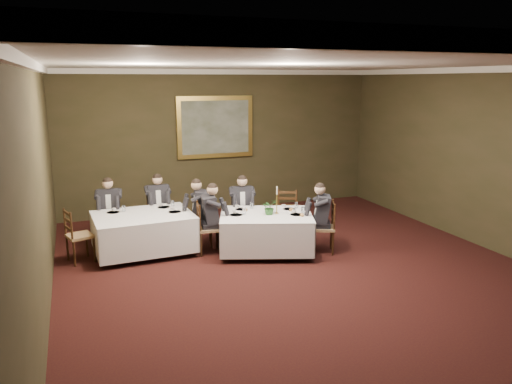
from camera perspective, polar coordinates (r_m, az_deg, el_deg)
ground at (r=8.50m, az=5.93°, el=-9.85°), size 10.00×10.00×0.00m
ceiling at (r=7.86m, az=6.53°, el=14.44°), size 8.00×10.00×0.10m
back_wall at (r=12.62m, az=-3.98°, el=5.84°), size 8.00×0.10×3.50m
left_wall at (r=7.19m, az=-23.65°, el=-0.42°), size 0.10×10.00×3.50m
right_wall at (r=10.40m, az=26.40°, el=3.08°), size 0.10×10.00×3.50m
crown_molding at (r=7.86m, az=6.52°, el=14.01°), size 8.00×10.00×0.12m
table_main at (r=9.55m, az=1.16°, el=-4.35°), size 2.08×1.82×0.67m
table_second at (r=9.76m, az=-12.73°, el=-4.29°), size 1.91×1.49×0.67m
chair_main_backleft at (r=10.45m, az=-1.62°, el=-3.79°), size 0.52×0.50×1.00m
diner_main_backleft at (r=10.38m, az=-1.62°, el=-2.60°), size 0.49×0.55×1.35m
chair_main_backright at (r=10.49m, az=3.53°, el=-3.76°), size 0.58×0.57×1.00m
chair_main_endleft at (r=9.62m, az=-5.44°, el=-5.31°), size 0.47×0.49×1.00m
diner_main_endleft at (r=9.55m, az=-5.40°, el=-4.01°), size 0.53×0.46×1.35m
chair_main_endright at (r=9.71m, az=7.70°, el=-5.20°), size 0.56×0.57×1.00m
diner_main_endright at (r=9.64m, az=7.67°, el=-3.91°), size 0.60×0.56×1.35m
chair_sec_backleft at (r=10.64m, az=-16.26°, el=-4.02°), size 0.49×0.48×1.00m
diner_sec_backleft at (r=10.56m, az=-16.34°, el=-2.85°), size 0.46×0.53×1.35m
chair_sec_backright at (r=10.79m, az=-11.07°, el=-3.50°), size 0.45×0.43×1.00m
diner_sec_backright at (r=10.72m, az=-11.12°, el=-2.35°), size 0.42×0.49×1.35m
chair_sec_endright at (r=10.07m, az=-6.17°, el=-4.51°), size 0.50×0.51×1.00m
diner_sec_endright at (r=10.01m, az=-6.27°, el=-3.26°), size 0.55×0.49×1.35m
chair_sec_endleft at (r=9.68m, az=-19.47°, el=-5.90°), size 0.53×0.54×1.00m
centerpiece at (r=9.41m, az=1.55°, el=-1.66°), size 0.34×0.31×0.31m
candlestick at (r=9.47m, az=2.39°, el=-1.29°), size 0.08×0.08×0.54m
place_setting_table_main at (r=9.85m, az=-1.41°, el=-1.74°), size 0.33×0.31×0.14m
place_setting_table_second at (r=10.00m, az=-15.74°, el=-2.00°), size 0.33×0.31×0.14m
painting at (r=12.47m, az=-4.68°, el=7.40°), size 1.92×0.09×1.52m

